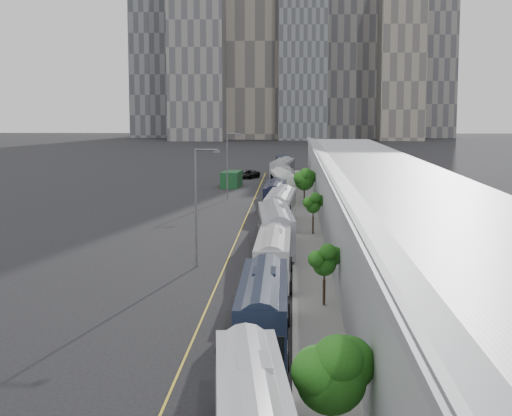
# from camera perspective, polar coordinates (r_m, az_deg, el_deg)

# --- Properties ---
(sidewalk) EXTENTS (10.00, 170.00, 0.12)m
(sidewalk) POSITION_cam_1_polar(r_m,az_deg,el_deg) (77.58, 6.38, -2.21)
(sidewalk) COLOR gray
(sidewalk) RESTS_ON ground
(lane_line) EXTENTS (0.12, 160.00, 0.02)m
(lane_line) POSITION_cam_1_polar(r_m,az_deg,el_deg) (77.62, -1.38, -2.20)
(lane_line) COLOR gold
(lane_line) RESTS_ON ground
(depot) EXTENTS (12.45, 160.40, 7.20)m
(depot) POSITION_cam_1_polar(r_m,az_deg,el_deg) (77.46, 9.37, 0.31)
(depot) COLOR gray
(depot) RESTS_ON ground
(skyline) EXTENTS (145.00, 64.00, 120.00)m
(skyline) POSITION_cam_1_polar(r_m,az_deg,el_deg) (347.72, 1.59, 13.49)
(skyline) COLOR slate
(skyline) RESTS_ON ground
(bus_1) EXTENTS (2.87, 12.86, 3.75)m
(bus_1) POSITION_cam_1_polar(r_m,az_deg,el_deg) (42.94, 0.54, -7.77)
(bus_1) COLOR #151D31
(bus_1) RESTS_ON ground
(bus_2) EXTENTS (2.75, 12.27, 3.58)m
(bus_2) POSITION_cam_1_polar(r_m,az_deg,el_deg) (58.29, 1.29, -3.85)
(bus_2) COLOR silver
(bus_2) RESTS_ON ground
(bus_3) EXTENTS (3.68, 13.88, 4.01)m
(bus_3) POSITION_cam_1_polar(r_m,az_deg,el_deg) (70.12, 1.42, -1.81)
(bus_3) COLOR gray
(bus_3) RESTS_ON ground
(bus_4) EXTENTS (3.36, 13.51, 3.91)m
(bus_4) POSITION_cam_1_polar(r_m,az_deg,el_deg) (85.51, 1.80, -0.21)
(bus_4) COLOR #AAACB5
(bus_4) RESTS_ON ground
(bus_5) EXTENTS (2.81, 12.58, 3.67)m
(bus_5) POSITION_cam_1_polar(r_m,az_deg,el_deg) (98.51, 1.41, 0.71)
(bus_5) COLOR black
(bus_5) RESTS_ON ground
(bus_6) EXTENTS (3.97, 13.48, 3.88)m
(bus_6) POSITION_cam_1_polar(r_m,az_deg,el_deg) (113.28, 1.94, 1.60)
(bus_6) COLOR silver
(bus_6) RESTS_ON ground
(bus_7) EXTENTS (3.26, 12.91, 3.74)m
(bus_7) POSITION_cam_1_polar(r_m,az_deg,el_deg) (123.93, 1.96, 2.05)
(bus_7) COLOR gray
(bus_7) RESTS_ON ground
(bus_8) EXTENTS (4.16, 13.98, 4.03)m
(bus_8) POSITION_cam_1_polar(r_m,az_deg,el_deg) (138.96, 1.93, 2.66)
(bus_8) COLOR #919499
(bus_8) RESTS_ON ground
(bus_9) EXTENTS (3.81, 13.22, 3.81)m
(bus_9) POSITION_cam_1_polar(r_m,az_deg,el_deg) (152.25, 2.09, 3.02)
(bus_9) COLOR black
(bus_9) RESTS_ON ground
(tree_0) EXTENTS (2.70, 2.70, 4.41)m
(tree_0) POSITION_cam_1_polar(r_m,az_deg,el_deg) (29.96, 5.50, -11.55)
(tree_0) COLOR black
(tree_0) RESTS_ON ground
(tree_1) EXTENTS (1.54, 1.54, 3.80)m
(tree_1) POSITION_cam_1_polar(r_m,az_deg,el_deg) (50.54, 4.99, -3.88)
(tree_1) COLOR black
(tree_1) RESTS_ON ground
(tree_2) EXTENTS (1.52, 1.52, 3.99)m
(tree_2) POSITION_cam_1_polar(r_m,az_deg,el_deg) (79.16, 4.18, 0.29)
(tree_2) COLOR black
(tree_2) RESTS_ON ground
(tree_3) EXTENTS (2.55, 2.55, 4.83)m
(tree_3) POSITION_cam_1_polar(r_m,az_deg,el_deg) (104.74, 3.54, 2.18)
(tree_3) COLOR black
(tree_3) RESTS_ON ground
(street_lamp_near) EXTENTS (2.04, 0.22, 9.58)m
(street_lamp_near) POSITION_cam_1_polar(r_m,az_deg,el_deg) (62.89, -4.25, 0.62)
(street_lamp_near) COLOR #59595E
(street_lamp_near) RESTS_ON ground
(street_lamp_far) EXTENTS (2.04, 0.22, 9.37)m
(street_lamp_far) POSITION_cam_1_polar(r_m,az_deg,el_deg) (110.84, -2.02, 3.42)
(street_lamp_far) COLOR #59595E
(street_lamp_far) RESTS_ON ground
(shipping_container) EXTENTS (3.23, 6.91, 2.58)m
(shipping_container) POSITION_cam_1_polar(r_m,az_deg,el_deg) (128.52, -1.79, 2.11)
(shipping_container) COLOR #123B1C
(shipping_container) RESTS_ON ground
(suv) EXTENTS (4.49, 6.12, 1.55)m
(suv) POSITION_cam_1_polar(r_m,az_deg,el_deg) (144.73, -0.55, 2.47)
(suv) COLOR black
(suv) RESTS_ON ground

